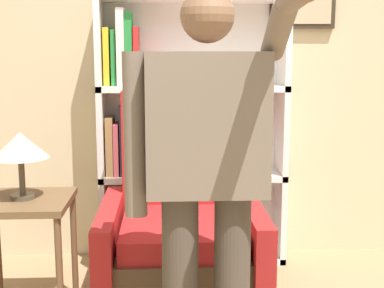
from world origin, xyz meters
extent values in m
cube|color=beige|center=(0.00, 2.03, 1.40)|extent=(8.00, 0.06, 2.80)
cube|color=white|center=(-0.72, 1.85, 0.90)|extent=(0.04, 0.28, 1.80)
cube|color=white|center=(0.50, 1.85, 0.90)|extent=(0.04, 0.28, 1.80)
cube|color=white|center=(-0.11, 1.98, 0.90)|extent=(1.26, 0.01, 1.80)
cube|color=white|center=(-0.11, 1.85, 0.02)|extent=(1.26, 0.28, 0.04)
cube|color=white|center=(-0.11, 1.85, 0.60)|extent=(1.26, 0.28, 0.04)
cube|color=white|center=(-0.11, 1.85, 1.20)|extent=(1.26, 0.28, 0.04)
cube|color=#5B99A8|center=(-0.66, 1.85, 0.26)|extent=(0.05, 0.23, 0.44)
cube|color=purple|center=(-0.62, 1.85, 0.27)|extent=(0.03, 0.17, 0.47)
cube|color=#5B99A8|center=(-0.57, 1.85, 0.25)|extent=(0.05, 0.17, 0.42)
cube|color=#337070|center=(-0.53, 1.85, 0.21)|extent=(0.03, 0.20, 0.34)
cube|color=#9E7A47|center=(-0.49, 1.85, 0.21)|extent=(0.03, 0.22, 0.35)
cube|color=#337070|center=(-0.46, 1.85, 0.30)|extent=(0.03, 0.23, 0.53)
cube|color=#9E7A47|center=(-0.67, 1.85, 0.82)|extent=(0.05, 0.21, 0.39)
cube|color=#BC4C56|center=(-0.62, 1.85, 0.80)|extent=(0.03, 0.21, 0.35)
cube|color=black|center=(-0.58, 1.85, 0.86)|extent=(0.03, 0.21, 0.48)
cube|color=orange|center=(-0.54, 1.85, 0.85)|extent=(0.04, 0.16, 0.47)
cube|color=#9E7A47|center=(-0.50, 1.85, 0.79)|extent=(0.03, 0.19, 0.34)
cube|color=gold|center=(-0.67, 1.85, 1.41)|extent=(0.04, 0.19, 0.37)
cube|color=#238438|center=(-0.63, 1.85, 1.40)|extent=(0.03, 0.18, 0.36)
cube|color=white|center=(-0.58, 1.85, 1.47)|extent=(0.05, 0.23, 0.49)
cube|color=#238438|center=(-0.53, 1.85, 1.46)|extent=(0.05, 0.18, 0.47)
cube|color=red|center=(-0.48, 1.85, 1.41)|extent=(0.03, 0.17, 0.38)
cube|color=#4C3823|center=(-0.21, 1.07, 0.21)|extent=(0.67, 0.80, 0.43)
cube|color=#A31E1E|center=(-0.21, 1.03, 0.49)|extent=(0.63, 0.68, 0.12)
cube|color=#A31E1E|center=(-0.21, 1.43, 0.71)|extent=(0.67, 0.16, 1.00)
cube|color=#A31E1E|center=(-0.60, 1.07, 0.31)|extent=(0.10, 0.88, 0.62)
cube|color=#A31E1E|center=(0.17, 1.07, 0.31)|extent=(0.10, 0.88, 0.62)
cube|color=#756656|center=(-0.13, 0.36, 1.16)|extent=(0.48, 0.24, 0.56)
sphere|color=brown|center=(-0.13, 0.36, 1.57)|extent=(0.21, 0.21, 0.21)
cylinder|color=#756656|center=(-0.41, 0.36, 1.11)|extent=(0.09, 0.09, 0.65)
cylinder|color=#756656|center=(0.12, 0.25, 1.52)|extent=(0.09, 0.28, 0.23)
cube|color=brown|center=(-1.06, 1.08, 0.65)|extent=(0.50, 0.50, 0.04)
cylinder|color=brown|center=(-0.84, 0.86, 0.32)|extent=(0.04, 0.04, 0.63)
cylinder|color=brown|center=(-0.84, 1.30, 0.32)|extent=(0.04, 0.04, 0.63)
cylinder|color=#4C4233|center=(-1.06, 1.08, 0.68)|extent=(0.13, 0.13, 0.02)
cylinder|color=#4C4233|center=(-1.06, 1.08, 0.79)|extent=(0.03, 0.03, 0.20)
cone|color=beige|center=(-1.06, 1.08, 0.96)|extent=(0.30, 0.30, 0.14)
camera|label=1|loc=(-0.30, -1.71, 1.43)|focal=50.00mm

